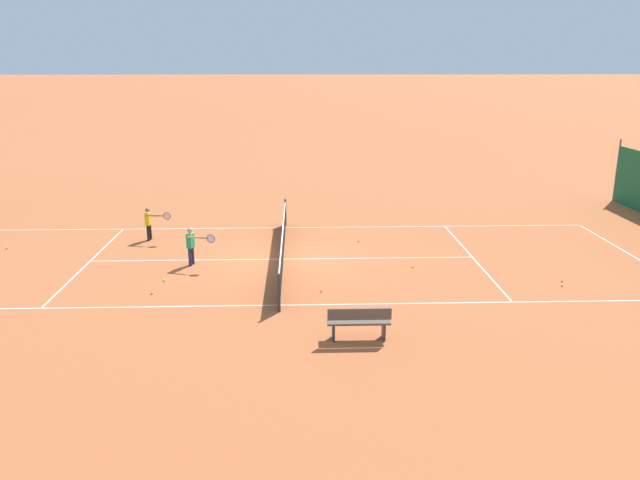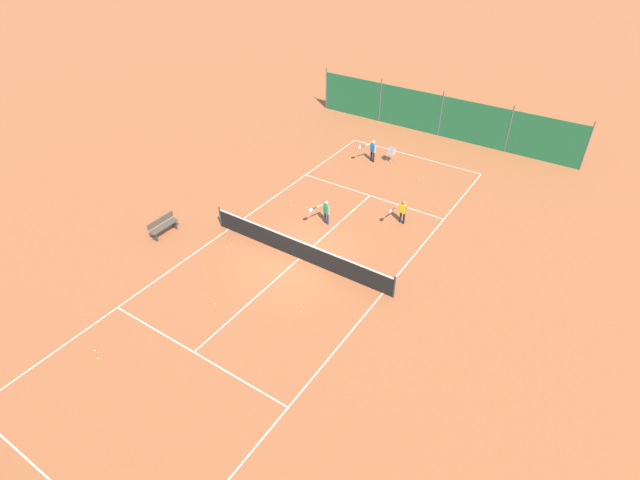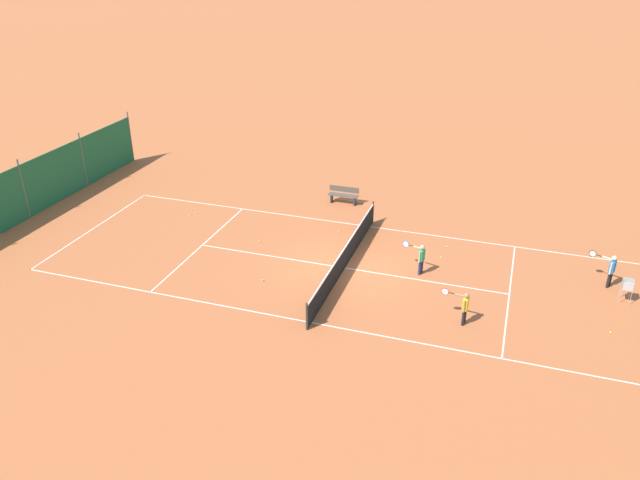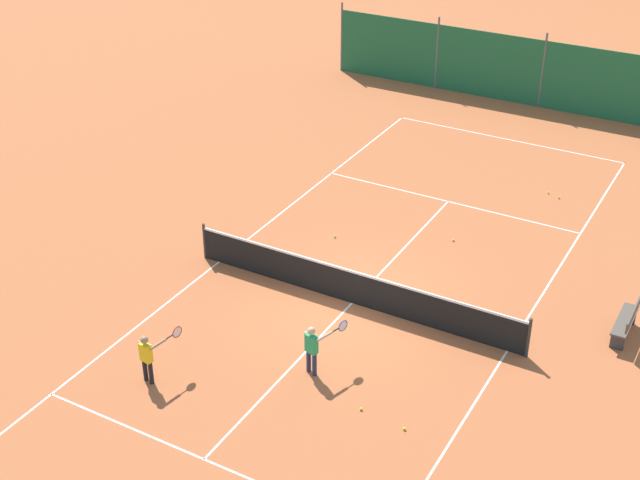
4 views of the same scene
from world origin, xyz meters
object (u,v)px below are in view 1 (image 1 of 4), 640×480
(tennis_ball_far_corner, at_px, (562,281))
(courtside_bench, at_px, (359,322))
(tennis_ball_mid_court, at_px, (562,285))
(tennis_ball_by_net_right, at_px, (164,280))
(tennis_net, at_px, (283,245))
(player_far_baseline, at_px, (150,221))
(tennis_ball_service_box, at_px, (359,241))
(tennis_ball_alley_left, at_px, (322,291))
(tennis_ball_near_corner, at_px, (413,267))
(tennis_ball_alley_right, at_px, (152,293))
(tennis_ball_by_net_left, at_px, (7,248))
(player_far_service, at_px, (192,243))

(tennis_ball_far_corner, distance_m, courtside_bench, 7.54)
(tennis_ball_mid_court, relative_size, tennis_ball_by_net_right, 1.00)
(tennis_net, height_order, player_far_baseline, player_far_baseline)
(courtside_bench, bearing_deg, player_far_baseline, -142.05)
(player_far_baseline, bearing_deg, courtside_bench, 37.95)
(tennis_ball_service_box, bearing_deg, tennis_ball_mid_court, 48.55)
(tennis_ball_alley_left, bearing_deg, tennis_net, -159.45)
(tennis_net, height_order, tennis_ball_near_corner, tennis_net)
(tennis_ball_service_box, bearing_deg, tennis_ball_alley_left, -16.85)
(tennis_ball_near_corner, bearing_deg, tennis_net, -104.16)
(tennis_ball_near_corner, height_order, tennis_ball_alley_right, same)
(player_far_baseline, relative_size, tennis_ball_by_net_left, 18.67)
(player_far_service, bearing_deg, tennis_ball_service_box, 113.97)
(tennis_ball_far_corner, bearing_deg, tennis_ball_by_net_right, -92.26)
(player_far_baseline, relative_size, tennis_ball_alley_left, 18.67)
(tennis_ball_by_net_left, relative_size, tennis_ball_near_corner, 1.00)
(tennis_ball_by_net_left, xyz_separation_m, tennis_ball_alley_right, (4.64, 6.12, 0.00))
(tennis_ball_by_net_right, bearing_deg, tennis_ball_alley_right, -5.94)
(player_far_baseline, xyz_separation_m, tennis_ball_service_box, (0.51, 7.68, -0.69))
(tennis_net, xyz_separation_m, player_far_service, (0.53, -2.92, 0.23))
(player_far_baseline, xyz_separation_m, tennis_ball_alley_left, (5.63, 6.13, -0.69))
(tennis_net, relative_size, tennis_ball_near_corner, 139.09)
(tennis_ball_alley_right, distance_m, courtside_bench, 6.47)
(tennis_ball_near_corner, relative_size, tennis_ball_alley_left, 1.00)
(player_far_service, distance_m, tennis_ball_service_box, 6.21)
(player_far_service, xyz_separation_m, tennis_ball_near_corner, (0.53, 7.11, -0.70))
(tennis_ball_far_corner, relative_size, tennis_ball_mid_court, 1.00)
(player_far_service, relative_size, courtside_bench, 0.84)
(tennis_ball_near_corner, height_order, tennis_ball_mid_court, same)
(tennis_ball_alley_left, distance_m, courtside_bench, 3.33)
(player_far_service, distance_m, courtside_bench, 7.58)
(tennis_ball_by_net_left, height_order, tennis_ball_near_corner, same)
(tennis_net, bearing_deg, courtside_bench, 16.99)
(tennis_net, bearing_deg, tennis_ball_alley_right, -49.48)
(tennis_ball_mid_court, bearing_deg, tennis_ball_far_corner, 156.86)
(player_far_baseline, bearing_deg, tennis_ball_by_net_left, -78.51)
(tennis_ball_by_net_left, height_order, tennis_ball_mid_court, same)
(tennis_ball_service_box, height_order, tennis_ball_alley_right, same)
(tennis_ball_near_corner, bearing_deg, player_far_service, -94.25)
(tennis_net, bearing_deg, tennis_ball_alley_left, 20.55)
(tennis_ball_far_corner, height_order, tennis_ball_alley_right, same)
(tennis_ball_alley_left, xyz_separation_m, tennis_ball_alley_right, (-0.01, -4.83, 0.00))
(player_far_service, bearing_deg, tennis_ball_by_net_left, -106.57)
(tennis_net, distance_m, player_far_baseline, 5.55)
(tennis_ball_by_net_left, relative_size, tennis_ball_alley_left, 1.00)
(player_far_service, relative_size, tennis_ball_by_net_left, 19.03)
(tennis_ball_alley_left, relative_size, tennis_ball_alley_right, 1.00)
(tennis_net, xyz_separation_m, tennis_ball_service_box, (-1.98, 2.72, -0.47))
(tennis_ball_by_net_left, relative_size, tennis_ball_by_net_right, 1.00)
(tennis_net, distance_m, tennis_ball_alley_left, 3.38)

